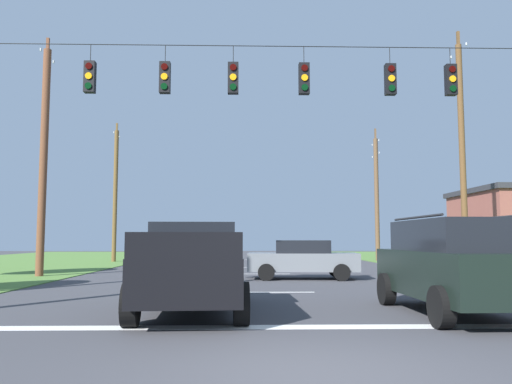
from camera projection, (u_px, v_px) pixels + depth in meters
The scene contains 16 objects.
ground_plane at pixel (318, 375), 6.01m from camera, with size 120.00×120.00×0.00m, color #3D3D42.
stop_bar_stripe at pixel (292, 327), 9.22m from camera, with size 14.97×0.45×0.01m, color white.
lane_dash_0 at pixel (272, 292), 15.20m from camera, with size 0.15×2.50×0.01m, color white.
lane_dash_1 at pixel (262, 274), 23.07m from camera, with size 0.15×2.50×0.01m, color white.
lane_dash_2 at pixel (258, 267), 28.39m from camera, with size 0.15×2.50×0.01m, color white.
lane_dash_3 at pixel (254, 260), 38.40m from camera, with size 0.15×2.50×0.01m, color white.
overhead_signal_span at pixel (271, 140), 15.31m from camera, with size 17.55×0.31×7.74m.
pickup_truck at pixel (192, 267), 11.27m from camera, with size 2.49×5.49×1.95m.
suv_black at pixel (455, 264), 10.77m from camera, with size 2.29×4.84×2.05m.
distant_car_crossing_white at pixel (428, 253), 28.72m from camera, with size 2.17×4.37×1.52m.
distant_car_oncoming at pixel (303, 259), 20.26m from camera, with size 4.41×2.25×1.52m.
distant_car_far_parked at pixel (158, 253), 27.43m from camera, with size 2.02×4.30×1.52m.
utility_pole_mid_right at pixel (462, 153), 22.64m from camera, with size 0.27×1.71×10.91m.
utility_pole_far_right at pixel (377, 196), 36.70m from camera, with size 0.31×1.96×9.53m.
utility_pole_mid_left at pixel (44, 158), 21.79m from camera, with size 0.33×1.54×10.27m.
utility_pole_far_left at pixel (115, 193), 35.18m from camera, with size 0.29×1.57×9.59m.
Camera 1 is at (-0.89, -6.16, 1.59)m, focal length 35.98 mm.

